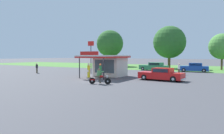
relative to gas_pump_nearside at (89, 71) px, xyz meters
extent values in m
plane|color=#424247|center=(1.98, -1.19, -0.86)|extent=(300.00, 300.00, 0.00)
cube|color=#477A33|center=(1.98, 28.81, -0.85)|extent=(120.00, 24.00, 0.01)
cube|color=beige|center=(0.89, 3.81, 0.52)|extent=(3.81, 3.16, 2.76)
cube|color=#384C56|center=(0.89, 2.25, 0.58)|extent=(3.05, 0.05, 1.77)
cube|color=silver|center=(0.89, 2.27, 1.99)|extent=(4.51, 6.73, 0.16)
cube|color=red|center=(0.89, 2.27, 1.81)|extent=(4.51, 6.73, 0.18)
cube|color=red|center=(0.89, -1.06, 2.29)|extent=(2.67, 0.08, 0.44)
cylinder|color=black|center=(2.70, -0.69, 0.52)|extent=(0.12, 0.12, 2.76)
cylinder|color=black|center=(-0.91, -0.69, 0.52)|extent=(0.12, 0.12, 2.76)
cube|color=slate|center=(0.00, 0.00, -0.81)|extent=(0.44, 0.44, 0.10)
cylinder|color=yellow|center=(0.00, 0.00, 0.00)|extent=(0.34, 0.34, 1.51)
cube|color=white|center=(0.00, -0.18, 0.07)|extent=(0.22, 0.02, 0.28)
sphere|color=white|center=(0.00, 0.00, 0.90)|extent=(0.26, 0.26, 0.26)
cube|color=slate|center=(1.78, 0.00, -0.81)|extent=(0.44, 0.44, 0.10)
cylinder|color=#1E6B33|center=(1.78, 0.00, 0.01)|extent=(0.34, 0.34, 1.54)
cube|color=white|center=(1.78, -0.18, 0.09)|extent=(0.22, 0.02, 0.28)
sphere|color=orange|center=(1.78, 0.00, 0.92)|extent=(0.26, 0.26, 0.26)
cylinder|color=black|center=(5.07, -3.54, -0.54)|extent=(0.64, 0.31, 0.64)
cylinder|color=silver|center=(5.07, -3.54, -0.54)|extent=(0.19, 0.17, 0.16)
cylinder|color=black|center=(3.56, -4.10, -0.54)|extent=(0.64, 0.31, 0.64)
cylinder|color=silver|center=(3.56, -4.10, -0.54)|extent=(0.19, 0.17, 0.16)
ellipsoid|color=#B21414|center=(4.41, -3.79, -0.08)|extent=(0.61, 0.42, 0.24)
cube|color=#59595E|center=(4.36, -3.80, -0.44)|extent=(0.50, 0.38, 0.36)
cube|color=black|center=(4.08, -3.91, -0.14)|extent=(0.54, 0.41, 0.10)
cylinder|color=silver|center=(4.98, -3.58, -0.26)|extent=(0.37, 0.19, 0.71)
cylinder|color=silver|center=(4.87, -3.62, 0.12)|extent=(0.27, 0.67, 0.04)
sphere|color=silver|center=(4.96, -3.58, -0.04)|extent=(0.16, 0.16, 0.16)
cube|color=#B21414|center=(3.60, -4.08, -0.42)|extent=(0.48, 0.32, 0.12)
cylinder|color=silver|center=(3.94, -3.81, -0.58)|extent=(0.69, 0.32, 0.18)
cube|color=brown|center=(4.15, -3.88, -0.08)|extent=(0.49, 0.46, 0.14)
cylinder|color=brown|center=(4.28, -3.66, -0.48)|extent=(0.19, 0.26, 0.56)
cylinder|color=brown|center=(4.39, -3.96, -0.48)|extent=(0.19, 0.26, 0.56)
cylinder|color=#4C8C4C|center=(4.18, -3.87, 0.24)|extent=(0.50, 0.44, 0.60)
sphere|color=brown|center=(4.24, -3.85, 0.61)|extent=(0.22, 0.22, 0.22)
cylinder|color=#4C8C4C|center=(4.34, -3.60, 0.32)|extent=(0.53, 0.27, 0.31)
cylinder|color=#4C8C4C|center=(4.48, -3.97, 0.32)|extent=(0.53, 0.27, 0.31)
cube|color=red|center=(8.57, 2.51, -0.30)|extent=(5.17, 2.19, 0.75)
cube|color=red|center=(8.78, 2.50, 0.33)|extent=(2.19, 1.79, 0.51)
cube|color=#283847|center=(7.75, 2.56, 0.33)|extent=(0.13, 1.48, 0.41)
cube|color=#283847|center=(8.73, 1.68, 0.33)|extent=(1.78, 0.13, 0.39)
cube|color=#283847|center=(8.83, 3.32, 0.33)|extent=(1.78, 0.13, 0.39)
cube|color=silver|center=(6.01, 2.66, -0.56)|extent=(0.22, 1.81, 0.18)
cube|color=silver|center=(11.13, 2.37, -0.56)|extent=(0.22, 1.81, 0.18)
sphere|color=white|center=(5.96, 2.06, -0.27)|extent=(0.18, 0.18, 0.18)
sphere|color=white|center=(6.03, 3.27, -0.27)|extent=(0.18, 0.18, 0.18)
cylinder|color=black|center=(6.80, 1.73, -0.53)|extent=(0.67, 0.24, 0.66)
cylinder|color=silver|center=(6.80, 1.73, -0.53)|extent=(0.31, 0.24, 0.30)
cylinder|color=black|center=(6.90, 3.50, -0.53)|extent=(0.67, 0.24, 0.66)
cylinder|color=silver|center=(6.90, 3.50, -0.53)|extent=(0.31, 0.24, 0.30)
cylinder|color=black|center=(10.24, 1.53, -0.53)|extent=(0.67, 0.24, 0.66)
cylinder|color=silver|center=(10.24, 1.53, -0.53)|extent=(0.31, 0.24, 0.30)
cylinder|color=black|center=(10.34, 3.30, -0.53)|extent=(0.67, 0.24, 0.66)
cylinder|color=silver|center=(10.34, 3.30, -0.53)|extent=(0.31, 0.24, 0.30)
cube|color=beige|center=(-10.87, 19.79, -0.28)|extent=(4.87, 2.34, 0.80)
cube|color=beige|center=(-11.20, 19.76, 0.41)|extent=(2.29, 1.84, 0.59)
cube|color=#283847|center=(-10.16, 19.87, 0.41)|extent=(0.20, 1.43, 0.47)
cube|color=#283847|center=(-11.29, 20.54, 0.41)|extent=(1.80, 0.23, 0.45)
cube|color=#283847|center=(-11.11, 18.97, 0.41)|extent=(1.80, 0.23, 0.45)
cube|color=silver|center=(-8.50, 20.05, -0.56)|extent=(0.31, 1.75, 0.18)
cube|color=silver|center=(-13.23, 19.53, -0.56)|extent=(0.31, 1.75, 0.18)
sphere|color=white|center=(-8.56, 20.64, -0.24)|extent=(0.18, 0.18, 0.18)
sphere|color=white|center=(-8.43, 19.47, -0.24)|extent=(0.18, 0.18, 0.18)
cylinder|color=black|center=(-9.37, 20.82, -0.53)|extent=(0.68, 0.27, 0.66)
cylinder|color=silver|center=(-9.37, 20.82, -0.53)|extent=(0.32, 0.25, 0.30)
cylinder|color=black|center=(-9.19, 19.12, -0.53)|extent=(0.68, 0.27, 0.66)
cylinder|color=silver|center=(-9.19, 19.12, -0.53)|extent=(0.32, 0.25, 0.30)
cylinder|color=black|center=(-12.55, 20.47, -0.53)|extent=(0.68, 0.27, 0.66)
cylinder|color=silver|center=(-12.55, 20.47, -0.53)|extent=(0.32, 0.25, 0.30)
cylinder|color=black|center=(-12.36, 18.77, -0.53)|extent=(0.68, 0.27, 0.66)
cylinder|color=silver|center=(-12.36, 18.77, -0.53)|extent=(0.32, 0.25, 0.30)
cube|color=#2D844C|center=(2.33, 17.20, -0.27)|extent=(5.56, 2.38, 0.82)
cube|color=#2D844C|center=(2.83, 17.15, 0.41)|extent=(2.59, 1.84, 0.54)
cube|color=#283847|center=(1.64, 17.28, 0.41)|extent=(0.19, 1.39, 0.43)
cube|color=#283847|center=(2.75, 16.38, 0.41)|extent=(2.06, 0.26, 0.41)
cube|color=#283847|center=(2.92, 17.92, 0.41)|extent=(2.06, 0.26, 0.41)
cube|color=silver|center=(-0.38, 17.50, -0.56)|extent=(0.31, 1.70, 0.18)
cube|color=silver|center=(5.04, 16.90, -0.56)|extent=(0.31, 1.70, 0.18)
sphere|color=white|center=(-0.45, 16.94, -0.23)|extent=(0.18, 0.18, 0.18)
sphere|color=white|center=(-0.33, 18.08, -0.23)|extent=(0.18, 0.18, 0.18)
cylinder|color=black|center=(0.41, 16.58, -0.53)|extent=(0.68, 0.27, 0.66)
cylinder|color=silver|center=(0.41, 16.58, -0.53)|extent=(0.32, 0.25, 0.30)
cylinder|color=black|center=(0.60, 18.24, -0.53)|extent=(0.68, 0.27, 0.66)
cylinder|color=silver|center=(0.60, 18.24, -0.53)|extent=(0.32, 0.25, 0.30)
cylinder|color=black|center=(4.06, 16.17, -0.53)|extent=(0.68, 0.27, 0.66)
cylinder|color=silver|center=(4.06, 16.17, -0.53)|extent=(0.32, 0.25, 0.30)
cylinder|color=black|center=(4.24, 17.83, -0.53)|extent=(0.68, 0.27, 0.66)
cylinder|color=silver|center=(4.24, 17.83, -0.53)|extent=(0.32, 0.25, 0.30)
cube|color=#19479E|center=(9.49, 17.69, -0.25)|extent=(4.98, 2.47, 0.85)
cube|color=#19479E|center=(9.77, 17.73, 0.44)|extent=(2.35, 1.86, 0.54)
cube|color=#283847|center=(8.73, 17.57, 0.44)|extent=(0.25, 1.37, 0.43)
cube|color=#283847|center=(9.88, 16.98, 0.44)|extent=(1.80, 0.31, 0.41)
cube|color=#283847|center=(9.65, 18.48, 0.44)|extent=(1.80, 0.31, 0.41)
cube|color=silver|center=(7.11, 17.32, -0.56)|extent=(0.38, 1.67, 0.18)
cube|color=silver|center=(11.87, 18.06, -0.56)|extent=(0.38, 1.67, 0.18)
sphere|color=white|center=(7.18, 16.76, -0.21)|extent=(0.18, 0.18, 0.18)
sphere|color=white|center=(7.01, 17.87, -0.21)|extent=(0.18, 0.18, 0.18)
cylinder|color=black|center=(8.02, 16.63, -0.53)|extent=(0.68, 0.30, 0.66)
cylinder|color=silver|center=(8.02, 16.63, -0.53)|extent=(0.33, 0.26, 0.30)
cylinder|color=black|center=(7.76, 18.25, -0.53)|extent=(0.68, 0.30, 0.66)
cylinder|color=silver|center=(7.76, 18.25, -0.53)|extent=(0.33, 0.26, 0.30)
cylinder|color=black|center=(11.22, 17.12, -0.53)|extent=(0.68, 0.30, 0.66)
cylinder|color=silver|center=(11.22, 17.12, -0.53)|extent=(0.33, 0.26, 0.30)
cylinder|color=black|center=(10.96, 18.75, -0.53)|extent=(0.68, 0.30, 0.66)
cylinder|color=silver|center=(10.96, 18.75, -0.53)|extent=(0.33, 0.26, 0.30)
cylinder|color=brown|center=(-11.97, 1.89, -0.45)|extent=(0.26, 0.26, 0.81)
cylinder|color=black|center=(-11.97, 1.89, 0.24)|extent=(0.34, 0.34, 0.58)
sphere|color=tan|center=(-11.97, 1.89, 0.64)|extent=(0.22, 0.22, 0.22)
cylinder|color=beige|center=(-11.97, 1.89, 0.72)|extent=(0.35, 0.35, 0.02)
cylinder|color=brown|center=(8.56, 11.02, -0.43)|extent=(0.26, 0.26, 0.85)
cylinder|color=white|center=(8.56, 11.02, 0.29)|extent=(0.34, 0.34, 0.60)
sphere|color=beige|center=(8.56, 11.02, 0.71)|extent=(0.23, 0.23, 0.23)
cylinder|color=beige|center=(8.56, 11.02, 0.79)|extent=(0.37, 0.37, 0.02)
cylinder|color=brown|center=(13.32, 25.82, 0.51)|extent=(0.37, 0.37, 2.73)
sphere|color=#4C893D|center=(13.32, 25.82, 3.79)|extent=(5.11, 5.11, 5.11)
cylinder|color=brown|center=(2.78, 26.03, 0.70)|extent=(0.60, 0.60, 3.12)
sphere|color=#2D6028|center=(2.78, 26.03, 4.96)|extent=(7.20, 7.20, 7.20)
sphere|color=#2D6028|center=(2.83, 25.72, 4.24)|extent=(4.62, 4.62, 4.62)
cylinder|color=brown|center=(-13.87, 27.77, 0.82)|extent=(0.45, 0.45, 3.37)
sphere|color=#2D6028|center=(-13.87, 27.77, 5.21)|extent=(7.19, 7.19, 7.19)
sphere|color=#2D6028|center=(-13.26, 27.93, 4.49)|extent=(5.06, 5.06, 5.06)
cylinder|color=black|center=(-3.61, 5.37, 1.33)|extent=(0.12, 0.12, 4.38)
cube|color=red|center=(-3.61, 5.37, 3.88)|extent=(1.10, 0.08, 0.70)
camera|label=1|loc=(16.33, -21.50, 2.06)|focal=34.19mm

